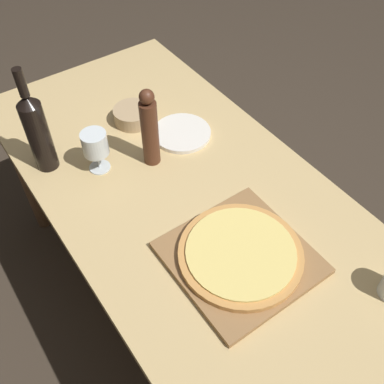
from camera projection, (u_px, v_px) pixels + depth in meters
ground_plane at (190, 304)px, 1.93m from camera, size 12.00×12.00×0.00m
dining_table at (190, 211)px, 1.45m from camera, size 0.79×1.68×0.72m
cutting_board at (240, 258)px, 1.22m from camera, size 0.36×0.36×0.02m
pizza at (241, 253)px, 1.20m from camera, size 0.34×0.34×0.02m
wine_bottle at (37, 131)px, 1.36m from camera, size 0.07×0.07×0.36m
pepper_mill at (150, 129)px, 1.38m from camera, size 0.05×0.05×0.28m
wine_glass at (95, 145)px, 1.38m from camera, size 0.08×0.08×0.14m
small_bowl at (133, 115)px, 1.60m from camera, size 0.14×0.14×0.05m
dinner_plate at (182, 133)px, 1.56m from camera, size 0.20×0.20×0.01m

